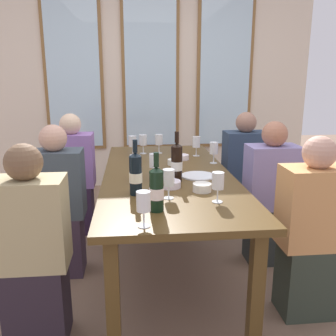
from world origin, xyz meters
TOP-DOWN VIEW (x-y plane):
  - ground_plane at (0.00, 0.00)m, footprint 12.00×12.00m
  - back_wall_with_windows at (0.00, 2.22)m, footprint 4.12×0.10m
  - dining_table at (0.00, 0.00)m, footprint 0.92×2.11m
  - white_plate_0 at (0.21, -0.11)m, footprint 0.24×0.24m
  - wine_bottle_0 at (-0.13, -0.76)m, footprint 0.08×0.08m
  - wine_bottle_1 at (0.04, -0.21)m, footprint 0.08×0.08m
  - wine_bottle_2 at (-0.24, -0.47)m, footprint 0.08×0.08m
  - tasting_bowl_0 at (0.17, -0.45)m, footprint 0.12×0.12m
  - tasting_bowl_1 at (-0.02, -0.35)m, footprint 0.14×0.14m
  - tasting_bowl_2 at (0.16, 0.44)m, footprint 0.13×0.13m
  - tasting_bowl_3 at (0.08, 0.25)m, footprint 0.12×0.12m
  - wine_glass_0 at (0.22, -0.65)m, footprint 0.07×0.07m
  - wine_glass_1 at (-0.10, -0.12)m, footprint 0.07×0.07m
  - wine_glass_2 at (-0.25, 0.65)m, footprint 0.07×0.07m
  - wine_glass_3 at (-0.23, -0.16)m, footprint 0.07×0.07m
  - wine_glass_4 at (-0.15, 0.71)m, footprint 0.07×0.07m
  - wine_glass_5 at (-0.05, -0.56)m, footprint 0.07×0.07m
  - wine_glass_6 at (-0.01, 0.71)m, footprint 0.07×0.07m
  - wine_glass_7 at (0.40, 0.27)m, footprint 0.07×0.07m
  - wine_glass_8 at (-0.21, -0.96)m, footprint 0.07×0.07m
  - wine_glass_9 at (0.31, 0.56)m, footprint 0.07×0.07m
  - seated_person_0 at (-0.79, -0.74)m, footprint 0.38×0.24m
  - seated_person_1 at (0.79, -0.66)m, footprint 0.38×0.24m
  - seated_person_2 at (-0.79, 0.72)m, footprint 0.38×0.24m
  - seated_person_3 at (0.79, 0.69)m, footprint 0.38×0.24m
  - seated_person_4 at (-0.79, -0.02)m, footprint 0.38×0.24m
  - seated_person_5 at (0.79, -0.00)m, footprint 0.38×0.24m

SIDE VIEW (x-z plane):
  - ground_plane at x=0.00m, z-range 0.00..0.00m
  - seated_person_0 at x=-0.79m, z-range -0.03..1.08m
  - seated_person_1 at x=0.79m, z-range -0.03..1.08m
  - seated_person_2 at x=-0.79m, z-range -0.03..1.08m
  - seated_person_3 at x=0.79m, z-range -0.03..1.08m
  - seated_person_4 at x=-0.79m, z-range -0.03..1.08m
  - seated_person_5 at x=0.79m, z-range -0.03..1.08m
  - dining_table at x=0.00m, z-range 0.29..1.03m
  - white_plate_0 at x=0.21m, z-range 0.74..0.75m
  - tasting_bowl_2 at x=0.16m, z-range 0.74..0.78m
  - tasting_bowl_1 at x=-0.02m, z-range 0.74..0.78m
  - tasting_bowl_3 at x=0.08m, z-range 0.74..0.78m
  - tasting_bowl_0 at x=0.17m, z-range 0.74..0.79m
  - wine_glass_9 at x=0.31m, z-range 0.77..0.94m
  - wine_glass_4 at x=-0.15m, z-range 0.77..0.94m
  - wine_glass_0 at x=0.22m, z-range 0.77..0.94m
  - wine_bottle_0 at x=-0.13m, z-range 0.70..1.02m
  - wine_glass_1 at x=-0.10m, z-range 0.77..0.95m
  - wine_glass_2 at x=-0.25m, z-range 0.77..0.95m
  - wine_glass_3 at x=-0.23m, z-range 0.77..0.95m
  - wine_glass_5 at x=-0.05m, z-range 0.77..0.95m
  - wine_glass_6 at x=-0.01m, z-range 0.77..0.95m
  - wine_glass_7 at x=0.40m, z-range 0.77..0.95m
  - wine_glass_8 at x=-0.21m, z-range 0.77..0.95m
  - wine_bottle_2 at x=-0.24m, z-range 0.70..1.04m
  - wine_bottle_1 at x=0.04m, z-range 0.70..1.04m
  - back_wall_with_windows at x=0.00m, z-range 0.00..2.90m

